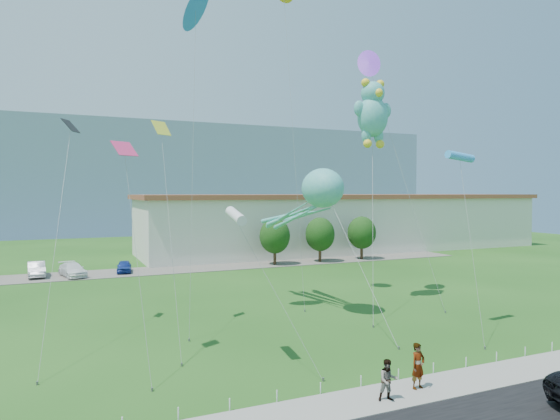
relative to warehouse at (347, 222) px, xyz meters
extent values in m
plane|color=#1C4B15|center=(-26.00, -44.00, -4.12)|extent=(160.00, 160.00, 0.00)
cube|color=gray|center=(-26.00, -46.75, -4.07)|extent=(80.00, 2.50, 0.10)
cube|color=#59544C|center=(-26.00, -9.00, -4.09)|extent=(70.00, 6.00, 0.06)
cube|color=#748FA0|center=(-26.00, 76.00, 8.38)|extent=(160.00, 50.00, 25.00)
cube|color=beige|center=(0.00, 0.00, -0.32)|extent=(60.00, 14.00, 7.60)
cube|color=brown|center=(0.00, 0.00, 3.78)|extent=(61.00, 15.00, 0.60)
cylinder|color=white|center=(-35.00, -45.30, -3.87)|extent=(0.05, 0.05, 0.50)
cylinder|color=white|center=(-33.00, -45.30, -3.87)|extent=(0.05, 0.05, 0.50)
cylinder|color=white|center=(-31.00, -45.30, -3.87)|extent=(0.05, 0.05, 0.50)
cylinder|color=white|center=(-29.00, -45.30, -3.87)|extent=(0.05, 0.05, 0.50)
cylinder|color=white|center=(-27.00, -45.30, -3.87)|extent=(0.05, 0.05, 0.50)
cylinder|color=white|center=(-25.00, -45.30, -3.87)|extent=(0.05, 0.05, 0.50)
cylinder|color=white|center=(-23.00, -45.30, -3.87)|extent=(0.05, 0.05, 0.50)
cylinder|color=white|center=(-21.00, -45.30, -3.87)|extent=(0.05, 0.05, 0.50)
cylinder|color=white|center=(-19.00, -45.30, -3.87)|extent=(0.05, 0.05, 0.50)
cylinder|color=white|center=(-17.00, -45.30, -3.87)|extent=(0.05, 0.05, 0.50)
cylinder|color=white|center=(-15.00, -45.30, -3.87)|extent=(0.05, 0.05, 0.50)
cylinder|color=#3F2B19|center=(-16.00, -10.00, -3.02)|extent=(0.36, 0.36, 2.20)
ellipsoid|color=#14380F|center=(-16.00, -10.00, -0.72)|extent=(3.60, 3.60, 4.14)
cylinder|color=#3F2B19|center=(-10.00, -10.00, -3.02)|extent=(0.36, 0.36, 2.20)
ellipsoid|color=#14380F|center=(-10.00, -10.00, -0.72)|extent=(3.60, 3.60, 4.14)
cylinder|color=#3F2B19|center=(-4.00, -10.00, -3.02)|extent=(0.36, 0.36, 2.20)
ellipsoid|color=#14380F|center=(-4.00, -10.00, -0.72)|extent=(3.60, 3.60, 4.14)
imported|color=gray|center=(-25.00, -46.64, -3.05)|extent=(0.78, 0.58, 1.95)
imported|color=gray|center=(-26.93, -47.17, -3.19)|extent=(0.96, 0.84, 1.67)
imported|color=#AFAEB5|center=(-41.23, -8.26, -3.32)|extent=(1.88, 4.62, 1.49)
imported|color=white|center=(-37.92, -9.57, -3.39)|extent=(2.97, 4.97, 1.35)
imported|color=navy|center=(-32.87, -8.91, -3.45)|extent=(1.92, 3.76, 1.23)
ellipsoid|color=teal|center=(-22.55, -33.62, 4.66)|extent=(2.69, 3.50, 2.69)
sphere|color=white|center=(-23.03, -34.68, 4.95)|extent=(0.42, 0.42, 0.42)
sphere|color=white|center=(-22.07, -34.68, 4.95)|extent=(0.42, 0.42, 0.42)
cylinder|color=slate|center=(-22.26, -41.72, -4.04)|extent=(0.10, 0.10, 0.16)
cylinder|color=gray|center=(-22.41, -38.17, -0.05)|extent=(0.31, 7.12, 7.84)
ellipsoid|color=teal|center=(-16.95, -31.28, 10.14)|extent=(2.45, 2.08, 3.06)
sphere|color=teal|center=(-16.95, -31.28, 11.93)|extent=(1.79, 1.79, 1.79)
sphere|color=yellow|center=(-17.61, -31.28, 12.69)|extent=(0.66, 0.66, 0.66)
sphere|color=yellow|center=(-16.29, -31.28, 12.69)|extent=(0.66, 0.66, 0.66)
sphere|color=yellow|center=(-16.95, -32.03, 11.84)|extent=(0.66, 0.66, 0.66)
ellipsoid|color=teal|center=(-18.17, -31.28, 10.71)|extent=(0.85, 0.60, 1.19)
ellipsoid|color=teal|center=(-15.72, -31.28, 10.71)|extent=(0.85, 0.60, 1.19)
ellipsoid|color=teal|center=(-17.51, -31.28, 8.73)|extent=(0.75, 0.66, 1.22)
ellipsoid|color=teal|center=(-16.38, -31.28, 8.73)|extent=(0.75, 0.66, 1.22)
sphere|color=yellow|center=(-17.51, -31.47, 8.07)|extent=(0.66, 0.66, 0.66)
sphere|color=yellow|center=(-16.38, -31.47, 8.07)|extent=(0.66, 0.66, 0.66)
cylinder|color=slate|center=(-21.03, -37.50, -4.04)|extent=(0.10, 0.10, 0.16)
cylinder|color=gray|center=(-18.99, -34.39, 1.96)|extent=(4.11, 6.25, 11.86)
cube|color=yellow|center=(-33.08, -31.88, 8.39)|extent=(1.29, 1.29, 0.86)
cylinder|color=slate|center=(-33.60, -39.60, -4.04)|extent=(0.10, 0.10, 0.16)
cylinder|color=gray|center=(-33.34, -35.74, 2.11)|extent=(0.54, 7.74, 12.17)
cylinder|color=slate|center=(-23.11, -32.05, -4.04)|extent=(0.10, 0.10, 0.16)
cylinder|color=gray|center=(-22.97, -29.87, 8.18)|extent=(0.31, 4.40, 24.30)
cube|color=#D02E63|center=(-35.93, -37.43, 6.56)|extent=(1.29, 1.29, 0.86)
cylinder|color=slate|center=(-35.44, -42.14, -4.04)|extent=(0.10, 0.10, 0.16)
cylinder|color=gray|center=(-35.68, -39.78, 1.20)|extent=(0.52, 4.73, 10.34)
cylinder|color=#369DF4|center=(-16.25, -39.72, 6.58)|extent=(0.50, 2.25, 0.87)
cylinder|color=slate|center=(-18.00, -43.59, -4.04)|extent=(0.10, 0.10, 0.16)
cylinder|color=gray|center=(-17.12, -41.66, 1.21)|extent=(1.78, 3.90, 10.36)
cone|color=purple|center=(-16.31, -29.78, 14.68)|extent=(1.80, 1.33, 1.33)
cylinder|color=slate|center=(-14.21, -36.37, -4.04)|extent=(0.10, 0.10, 0.16)
cylinder|color=gray|center=(-15.26, -33.08, 5.26)|extent=(2.13, 6.62, 18.46)
cone|color=blue|center=(-30.65, -31.12, 16.43)|extent=(1.80, 1.33, 1.33)
cylinder|color=slate|center=(-32.30, -35.70, -4.04)|extent=(0.10, 0.10, 0.16)
cylinder|color=gray|center=(-31.48, -33.41, 6.13)|extent=(1.69, 4.61, 20.20)
cylinder|color=silver|center=(-31.07, -40.41, 3.22)|extent=(0.50, 2.25, 0.87)
cylinder|color=slate|center=(-28.20, -44.07, -4.04)|extent=(0.10, 0.10, 0.16)
cylinder|color=gray|center=(-29.63, -42.24, -0.47)|extent=(2.90, 3.70, 7.00)
cube|color=black|center=(-38.27, -29.78, 8.51)|extent=(1.29, 1.29, 0.86)
cylinder|color=slate|center=(-39.96, -39.39, -4.04)|extent=(0.10, 0.10, 0.16)
cylinder|color=gray|center=(-39.11, -34.58, 2.17)|extent=(1.71, 9.64, 12.29)
camera|label=1|loc=(-38.88, -63.53, 4.35)|focal=32.00mm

